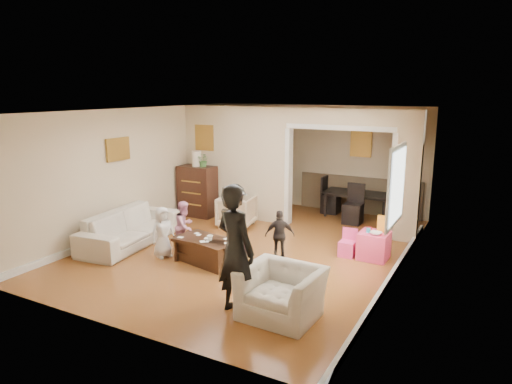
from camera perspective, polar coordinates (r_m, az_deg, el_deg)
The scene contains 27 objects.
floor at distance 8.89m, azimuth -0.61°, elevation -6.87°, with size 7.00×7.00×0.00m, color #AD5C2C.
partition_left at distance 10.76m, azimuth -2.42°, elevation 3.69°, with size 2.75×0.18×2.60m, color #C9B693.
partition_right at distance 9.43m, azimuth 18.17°, elevation 1.80°, with size 0.55×0.18×2.60m, color #C9B693.
partition_header at distance 9.62m, azimuth 10.47°, elevation 9.18°, with size 2.22×0.18×0.35m, color #C9B693.
window_pane at distance 7.21m, azimuth 17.11°, elevation 0.73°, with size 0.03×0.95×1.10m, color white.
framed_art_partition at distance 11.05m, azimuth -6.42°, elevation 6.73°, with size 0.45×0.03×0.55m, color brown.
framed_art_sofa_wall at distance 9.62m, azimuth -16.78°, elevation 5.12°, with size 0.03×0.55×0.40m, color brown.
framed_art_alcove at distance 11.25m, azimuth 12.92°, elevation 5.82°, with size 0.45×0.03×0.55m, color brown.
sofa at distance 9.31m, azimuth -15.36°, elevation -4.28°, with size 2.27×0.89×0.66m, color beige.
armchair_back at distance 10.14m, azimuth -2.40°, elevation -2.40°, with size 0.73×0.75×0.68m, color tan.
armchair_front at distance 6.23m, azimuth 3.17°, elevation -12.37°, with size 1.02×0.89×0.67m, color beige.
dresser at distance 11.04m, azimuth -7.28°, elevation 0.13°, with size 0.87×0.49×1.20m, color #371910.
table_lamp at distance 10.90m, azimuth -7.40°, elevation 4.14°, with size 0.22×0.22×0.36m, color beige.
potted_plant at distance 10.79m, azimuth -6.53°, elevation 3.96°, with size 0.29×0.25×0.32m, color #467A36.
coffee_table at distance 8.13m, azimuth -6.10°, elevation -7.24°, with size 1.14×0.57×0.43m, color #371F11.
coffee_cup at distance 7.95m, azimuth -5.75°, elevation -5.70°, with size 0.10×0.10×0.09m, color white.
play_table at distance 8.50m, azimuth 14.43°, elevation -6.47°, with size 0.51×0.51×0.49m, color #EF3F76.
cereal_box at distance 8.45m, azimuth 15.53°, elevation -3.84°, with size 0.20×0.07×0.30m, color gold.
cyan_cup at distance 8.39m, azimuth 13.79°, elevation -4.65°, with size 0.08×0.08×0.08m, color teal.
toy_block at distance 8.56m, azimuth 13.94°, elevation -4.42°, with size 0.08×0.06×0.05m, color red.
play_bowl at distance 8.30m, azimuth 14.66°, elevation -5.00°, with size 0.21×0.21×0.05m, color white.
dining_table at distance 11.18m, azimuth 12.91°, elevation -1.52°, with size 1.70×0.95×0.60m, color black.
adult_person at distance 6.11m, azimuth -2.58°, elevation -7.18°, with size 0.65×0.43×1.79m, color black.
child_kneel_a at distance 8.43m, azimuth -11.51°, elevation -4.91°, with size 0.45×0.29×0.93m, color silver.
child_kneel_b at distance 8.67m, azimuth -8.86°, elevation -4.22°, with size 0.46×0.36×0.95m, color pink.
child_toddler at distance 8.18m, azimuth 2.98°, elevation -5.35°, with size 0.52×0.22×0.89m, color black.
craft_papers at distance 8.06m, azimuth -6.02°, elevation -5.79°, with size 1.01×0.45×0.00m.
Camera 1 is at (4.05, -7.34, 2.96)m, focal length 32.19 mm.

